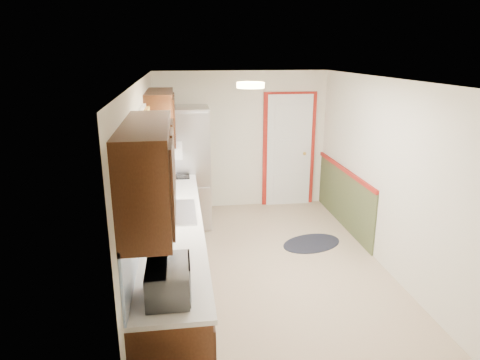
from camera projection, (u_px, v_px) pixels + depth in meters
name	position (u px, v px, depth m)	size (l,w,h in m)	color
room_shell	(272.00, 182.00, 5.15)	(3.20, 5.20, 2.52)	tan
kitchen_run	(169.00, 227.00, 4.82)	(0.63, 4.00, 2.20)	#371A0C
back_wall_trim	(300.00, 160.00, 7.47)	(1.12, 2.30, 2.08)	maroon
ceiling_fixture	(251.00, 85.00, 4.59)	(0.30, 0.30, 0.06)	#FFD88C
microwave	(169.00, 277.00, 3.17)	(0.48, 0.26, 0.32)	white
refrigerator	(185.00, 167.00, 6.75)	(0.80, 0.80, 1.90)	#B7B7BC
rug	(312.00, 243.00, 6.27)	(0.91, 0.59, 0.01)	black
cooktop	(174.00, 174.00, 6.39)	(0.46, 0.56, 0.02)	black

